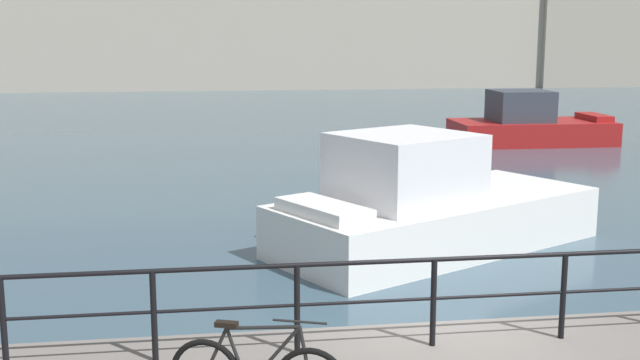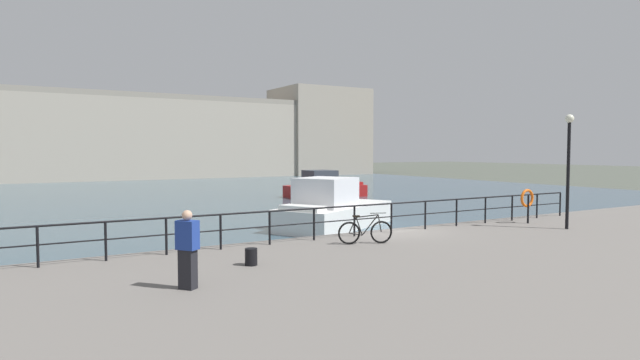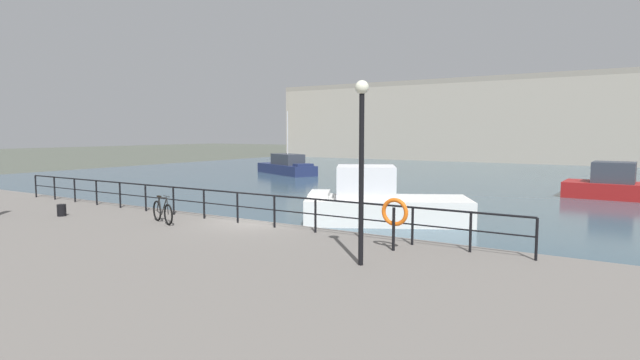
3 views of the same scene
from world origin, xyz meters
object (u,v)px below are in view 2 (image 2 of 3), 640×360
mooring_bollard (251,257)px  quay_lamp_post (569,155)px  moored_small_launch (332,210)px  moored_green_narrowboat (324,187)px  standing_person (188,249)px  life_ring_stand (527,199)px  harbor_building (163,138)px  parked_bicycle (365,232)px

mooring_bollard → quay_lamp_post: bearing=-0.9°
moored_small_launch → quay_lamp_post: quay_lamp_post is taller
moored_green_narrowboat → standing_person: standing_person is taller
moored_green_narrowboat → standing_person: 32.63m
life_ring_stand → standing_person: (-14.83, -3.07, -0.11)m
life_ring_stand → moored_green_narrowboat: bearing=79.4°
harbor_building → parked_bicycle: size_ratio=46.06×
mooring_bollard → quay_lamp_post: (12.72, -0.20, 2.55)m
parked_bicycle → harbor_building: bearing=101.5°
parked_bicycle → standing_person: (-6.41, -2.52, 0.47)m
moored_small_launch → standing_person: (-10.53, -11.14, 0.86)m
mooring_bollard → standing_person: bearing=-144.8°
parked_bicycle → mooring_bollard: parked_bicycle is taller
standing_person → quay_lamp_post: bearing=-31.9°
harbor_building → life_ring_stand: (-0.48, -60.99, -3.79)m
moored_small_launch → standing_person: size_ratio=4.57×
mooring_bollard → life_ring_stand: bearing=7.2°
parked_bicycle → life_ring_stand: size_ratio=1.21×
mooring_bollard → standing_person: 2.62m
mooring_bollard → quay_lamp_post: 12.97m
mooring_bollard → standing_person: (-2.07, -1.46, 0.64)m
harbor_building → quay_lamp_post: (-0.52, -62.80, -1.99)m
moored_green_narrowboat → mooring_bollard: bearing=-123.3°
harbor_building → moored_small_launch: harbor_building is taller
moored_small_launch → parked_bicycle: size_ratio=4.58×
moored_green_narrowboat → quay_lamp_post: size_ratio=1.51×
standing_person → harbor_building: bearing=39.7°
harbor_building → moored_small_launch: (-4.78, -52.92, -4.76)m
parked_bicycle → standing_person: size_ratio=1.00×
harbor_building → parked_bicycle: 62.34m
life_ring_stand → quay_lamp_post: 2.55m
moored_green_narrowboat → parked_bicycle: bearing=-117.0°
parked_bicycle → quay_lamp_post: bearing=11.2°
harbor_building → parked_bicycle: (-8.90, -61.55, -4.38)m
mooring_bollard → moored_green_narrowboat: bearing=55.5°
quay_lamp_post → standing_person: (-14.79, -1.26, -1.91)m
life_ring_stand → quay_lamp_post: quay_lamp_post is taller
parked_bicycle → life_ring_stand: 8.46m
quay_lamp_post → life_ring_stand: bearing=88.8°
life_ring_stand → quay_lamp_post: bearing=-91.2°
harbor_building → mooring_bollard: harbor_building is taller
mooring_bollard → life_ring_stand: 12.88m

